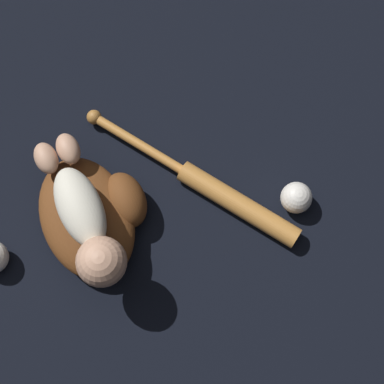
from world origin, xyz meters
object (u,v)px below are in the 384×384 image
(baseball_glove, at_px, (92,213))
(baby_figure, at_px, (85,220))
(baseball, at_px, (296,198))
(baseball_bat, at_px, (217,191))

(baseball_glove, relative_size, baby_figure, 0.92)
(baseball_glove, distance_m, baby_figure, 0.10)
(baby_figure, height_order, baseball, baby_figure)
(baseball_glove, bearing_deg, baseball, 59.15)
(baseball_bat, height_order, baseball, baseball)
(baseball_glove, distance_m, baseball_bat, 0.29)
(baseball_bat, relative_size, baseball, 7.46)
(baseball_bat, distance_m, baseball, 0.18)
(baseball_bat, xyz_separation_m, baseball, (0.12, 0.14, 0.01))
(baseball_glove, distance_m, baseball, 0.47)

